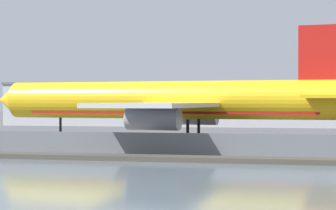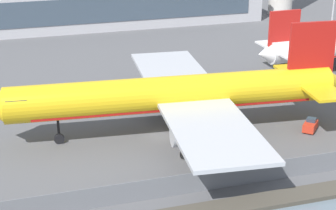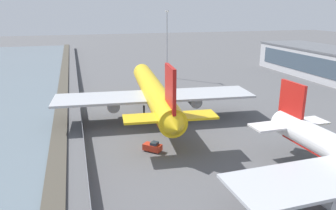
# 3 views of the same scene
# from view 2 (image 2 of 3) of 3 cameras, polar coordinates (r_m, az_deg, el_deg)

# --- Properties ---
(ground_plane) EXTENTS (500.00, 500.00, 0.00)m
(ground_plane) POSITION_cam_2_polar(r_m,az_deg,el_deg) (78.80, -0.76, -3.18)
(ground_plane) COLOR #565659
(shoreline_seawall) EXTENTS (320.00, 3.00, 0.50)m
(shoreline_seawall) POSITION_cam_2_polar(r_m,az_deg,el_deg) (61.59, 4.73, -10.56)
(shoreline_seawall) COLOR #474238
(shoreline_seawall) RESTS_ON ground
(perimeter_fence) EXTENTS (280.00, 0.10, 2.54)m
(perimeter_fence) POSITION_cam_2_polar(r_m,az_deg,el_deg) (64.67, 3.28, -7.79)
(perimeter_fence) COLOR slate
(perimeter_fence) RESTS_ON ground
(cargo_jet_yellow) EXTENTS (51.61, 44.41, 15.25)m
(cargo_jet_yellow) POSITION_cam_2_polar(r_m,az_deg,el_deg) (77.56, 1.11, 1.06)
(cargo_jet_yellow) COLOR yellow
(cargo_jet_yellow) RESTS_ON ground
(baggage_tug) EXTENTS (3.36, 3.43, 1.80)m
(baggage_tug) POSITION_cam_2_polar(r_m,az_deg,el_deg) (82.77, 14.27, -2.02)
(baggage_tug) COLOR red
(baggage_tug) RESTS_ON ground
(ops_van) EXTENTS (5.35, 4.93, 2.48)m
(ops_van) POSITION_cam_2_polar(r_m,az_deg,el_deg) (113.35, 12.00, 4.78)
(ops_van) COLOR yellow
(ops_van) RESTS_ON ground
(terminal_building) EXTENTS (98.75, 19.75, 10.38)m
(terminal_building) POSITION_cam_2_polar(r_m,az_deg,el_deg) (143.24, -10.41, 9.94)
(terminal_building) COLOR #B2B2B7
(terminal_building) RESTS_ON ground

